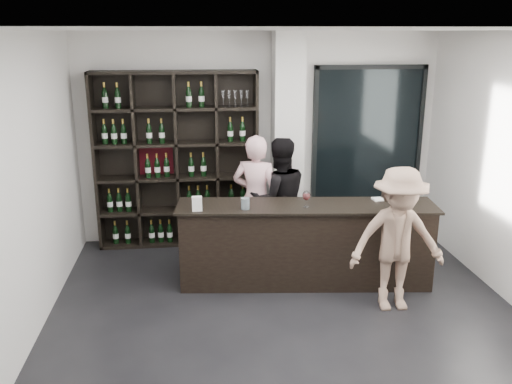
{
  "coord_description": "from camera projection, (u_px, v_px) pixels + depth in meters",
  "views": [
    {
      "loc": [
        -0.89,
        -4.71,
        2.88
      ],
      "look_at": [
        -0.23,
        1.1,
        1.15
      ],
      "focal_mm": 38.0,
      "sensor_mm": 36.0,
      "label": 1
    }
  ],
  "objects": [
    {
      "name": "floor",
      "position": [
        292.0,
        333.0,
        5.4
      ],
      "size": [
        5.0,
        5.5,
        0.01
      ],
      "primitive_type": "cube",
      "color": "black",
      "rests_on": "ground"
    },
    {
      "name": "wine_shelf",
      "position": [
        177.0,
        160.0,
        7.38
      ],
      "size": [
        2.2,
        0.35,
        2.4
      ],
      "primitive_type": null,
      "color": "black",
      "rests_on": "floor"
    },
    {
      "name": "structural_column",
      "position": [
        287.0,
        141.0,
        7.38
      ],
      "size": [
        0.4,
        0.4,
        2.9
      ],
      "primitive_type": "cube",
      "color": "silver",
      "rests_on": "floor"
    },
    {
      "name": "glass_panel",
      "position": [
        367.0,
        140.0,
        7.73
      ],
      "size": [
        1.6,
        0.08,
        2.1
      ],
      "color": "black",
      "rests_on": "floor"
    },
    {
      "name": "tasting_counter",
      "position": [
        305.0,
        244.0,
        6.34
      ],
      "size": [
        2.98,
        0.62,
        0.98
      ],
      "rotation": [
        0.0,
        0.0,
        -0.1
      ],
      "color": "black",
      "rests_on": "floor"
    },
    {
      "name": "taster_pink",
      "position": [
        256.0,
        199.0,
        6.91
      ],
      "size": [
        0.71,
        0.59,
        1.66
      ],
      "primitive_type": "imported",
      "rotation": [
        0.0,
        0.0,
        2.77
      ],
      "color": "beige",
      "rests_on": "floor"
    },
    {
      "name": "taster_black",
      "position": [
        279.0,
        200.0,
        6.95
      ],
      "size": [
        0.86,
        0.71,
        1.62
      ],
      "primitive_type": "imported",
      "rotation": [
        0.0,
        0.0,
        3.27
      ],
      "color": "black",
      "rests_on": "floor"
    },
    {
      "name": "customer",
      "position": [
        397.0,
        240.0,
        5.68
      ],
      "size": [
        1.03,
        0.61,
        1.57
      ],
      "primitive_type": "imported",
      "rotation": [
        0.0,
        0.0,
        -0.03
      ],
      "color": "#9E7C67",
      "rests_on": "floor"
    },
    {
      "name": "wine_glass",
      "position": [
        306.0,
        198.0,
        6.09
      ],
      "size": [
        0.11,
        0.11,
        0.21
      ],
      "primitive_type": null,
      "rotation": [
        0.0,
        0.0,
        0.26
      ],
      "color": "white",
      "rests_on": "tasting_counter"
    },
    {
      "name": "spit_cup",
      "position": [
        245.0,
        204.0,
        6.04
      ],
      "size": [
        0.12,
        0.12,
        0.13
      ],
      "primitive_type": "cylinder",
      "rotation": [
        0.0,
        0.0,
        -0.24
      ],
      "color": "#9FB2BD",
      "rests_on": "tasting_counter"
    },
    {
      "name": "napkin_stack",
      "position": [
        378.0,
        199.0,
        6.38
      ],
      "size": [
        0.13,
        0.13,
        0.02
      ],
      "primitive_type": "cube",
      "rotation": [
        0.0,
        0.0,
        0.13
      ],
      "color": "white",
      "rests_on": "tasting_counter"
    },
    {
      "name": "card_stand",
      "position": [
        197.0,
        204.0,
        5.97
      ],
      "size": [
        0.11,
        0.06,
        0.17
      ],
      "primitive_type": "cube",
      "rotation": [
        0.0,
        0.0,
        0.01
      ],
      "color": "white",
      "rests_on": "tasting_counter"
    }
  ]
}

